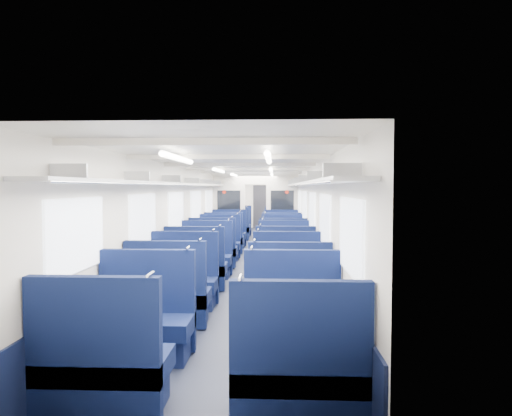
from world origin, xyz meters
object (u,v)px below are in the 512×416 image
Objects in this scene: seat_13 at (283,252)px; seat_14 at (219,245)px; bulkhead at (256,208)px; seat_16 at (224,240)px; seat_4 at (168,299)px; seat_21 at (280,229)px; end_door at (261,207)px; seat_22 at (237,227)px; seat_1 at (299,377)px; seat_12 at (213,252)px; seat_18 at (229,235)px; seat_10 at (206,259)px; seat_19 at (281,236)px; seat_0 at (102,368)px; seat_23 at (280,227)px; seat_6 at (183,283)px; seat_20 at (234,230)px; seat_11 at (284,259)px; seat_7 at (287,283)px; seat_3 at (293,325)px; seat_15 at (282,245)px; seat_8 at (196,269)px; seat_5 at (289,301)px; seat_2 at (144,324)px; seat_9 at (285,269)px; seat_17 at (282,241)px.

seat_13 and seat_14 have the same top height.
seat_16 is at bearing -113.85° from bulkhead.
seat_4 is 1.00× the size of seat_21.
end_door is 1.63× the size of seat_22.
seat_1 is 13.75m from seat_22.
seat_12 and seat_18 have the same top height.
end_door reaches higher than seat_18.
seat_19 is (1.66, 4.59, 0.00)m from seat_10.
seat_0 is 13.71m from seat_23.
seat_12 is 1.00× the size of seat_14.
seat_14 is (0.00, 5.66, 0.00)m from seat_4.
seat_6 is 1.00× the size of seat_20.
seat_11 is (0.83, -5.16, -0.86)m from bulkhead.
end_door is 1.63× the size of seat_14.
seat_7 is 5.96m from seat_16.
seat_1 is 5.95m from seat_11.
seat_3 is at bearing -82.30° from seat_22.
seat_13 is (1.66, 6.81, 0.00)m from seat_0.
seat_7 is at bearing -90.00° from seat_19.
seat_0 is at bearing -101.54° from seat_15.
seat_6 is 1.00× the size of seat_18.
seat_7 is (0.00, 3.50, 0.00)m from seat_1.
seat_8 is 1.00× the size of seat_12.
seat_20 is 2.05m from seat_23.
end_door is 11.53m from seat_10.
seat_3 and seat_11 have the same top height.
seat_19 is at bearing -3.32° from seat_18.
seat_15 is (1.66, 5.75, 0.00)m from seat_4.
seat_14 is at bearing 106.18° from seat_5.
seat_0 and seat_14 have the same top height.
seat_6 is at bearing -123.69° from seat_11.
bulkhead is 2.28× the size of seat_0.
seat_12 is 1.00× the size of seat_18.
seat_2 and seat_23 have the same top height.
seat_1 is at bearing -76.60° from seat_12.
seat_16 is 3.75m from seat_21.
end_door is 6.87m from seat_18.
seat_5 is at bearing -90.00° from seat_21.
seat_5 is at bearing -90.00° from seat_9.
seat_17 is (0.83, -1.91, -0.86)m from bulkhead.
seat_6 is 1.00× the size of seat_11.
seat_1 is 7.16m from seat_12.
seat_1 and seat_22 have the same top height.
end_door is 1.63× the size of seat_17.
seat_6 is 1.00× the size of seat_13.
seat_10 and seat_13 have the same top height.
seat_2 is 1.98m from seat_5.
seat_17 and seat_18 have the same top height.
seat_12 and seat_22 have the same top height.
seat_0 is 1.00× the size of seat_7.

